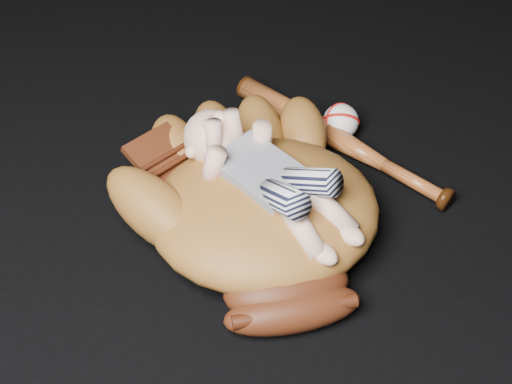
% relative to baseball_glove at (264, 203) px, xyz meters
% --- Properties ---
extents(baseball_glove, '(0.61, 0.64, 0.16)m').
position_rel_baseball_glove_xyz_m(baseball_glove, '(0.00, 0.00, 0.00)').
color(baseball_glove, brown).
rests_on(baseball_glove, ground).
extents(newborn_baby, '(0.21, 0.37, 0.14)m').
position_rel_baseball_glove_xyz_m(newborn_baby, '(0.01, -0.01, 0.05)').
color(newborn_baby, '#EFB49A').
rests_on(newborn_baby, baseball_glove).
extents(baseball_bat, '(0.15, 0.48, 0.05)m').
position_rel_baseball_glove_xyz_m(baseball_bat, '(0.24, 0.12, -0.06)').
color(baseball_bat, '#92451C').
rests_on(baseball_bat, ground).
extents(baseball, '(0.09, 0.09, 0.07)m').
position_rel_baseball_glove_xyz_m(baseball, '(0.27, 0.15, -0.05)').
color(baseball, white).
rests_on(baseball, ground).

